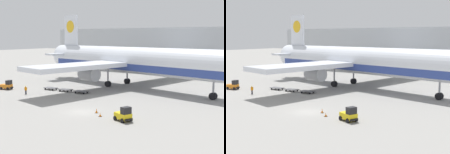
% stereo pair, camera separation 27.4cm
% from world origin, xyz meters
% --- Properties ---
extents(ground_plane, '(400.00, 400.00, 0.00)m').
position_xyz_m(ground_plane, '(0.00, 0.00, 0.00)').
color(ground_plane, gray).
extents(terminal_building, '(90.00, 18.20, 14.00)m').
position_xyz_m(terminal_building, '(-5.19, 61.24, 6.99)').
color(terminal_building, '#B2B7BC').
rests_on(terminal_building, ground_plane).
extents(airplane_main, '(57.19, 48.55, 17.00)m').
position_xyz_m(airplane_main, '(-5.66, 24.66, 5.84)').
color(airplane_main, silver).
rests_on(airplane_main, ground_plane).
extents(baggage_tug_foreground, '(2.79, 2.37, 2.00)m').
position_xyz_m(baggage_tug_foreground, '(7.98, -1.06, 0.88)').
color(baggage_tug_foreground, yellow).
rests_on(baggage_tug_foreground, ground_plane).
extents(baggage_tug_mid, '(2.75, 2.23, 2.00)m').
position_xyz_m(baggage_tug_mid, '(-26.06, 7.72, 0.88)').
color(baggage_tug_mid, orange).
rests_on(baggage_tug_mid, ground_plane).
extents(baggage_dolly_lead, '(3.73, 1.60, 0.48)m').
position_xyz_m(baggage_dolly_lead, '(-17.71, 12.32, 0.39)').
color(baggage_dolly_lead, '#56565B').
rests_on(baggage_dolly_lead, ground_plane).
extents(baggage_dolly_second, '(3.73, 1.60, 0.48)m').
position_xyz_m(baggage_dolly_second, '(-13.65, 12.38, 0.39)').
color(baggage_dolly_second, '#56565B').
rests_on(baggage_dolly_second, ground_plane).
extents(baggage_dolly_third, '(3.73, 1.60, 0.48)m').
position_xyz_m(baggage_dolly_third, '(-9.56, 12.41, 0.39)').
color(baggage_dolly_third, '#56565B').
rests_on(baggage_dolly_third, ground_plane).
extents(ground_crew_near, '(0.28, 0.56, 1.67)m').
position_xyz_m(ground_crew_near, '(-18.19, 5.79, 0.97)').
color(ground_crew_near, black).
rests_on(ground_crew_near, ground_plane).
extents(traffic_cone_near, '(0.40, 0.40, 0.66)m').
position_xyz_m(traffic_cone_near, '(2.31, 0.72, 0.32)').
color(traffic_cone_near, black).
rests_on(traffic_cone_near, ground_plane).
extents(traffic_cone_far, '(0.40, 0.40, 0.58)m').
position_xyz_m(traffic_cone_far, '(3.97, -0.74, 0.28)').
color(traffic_cone_far, black).
rests_on(traffic_cone_far, ground_plane).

